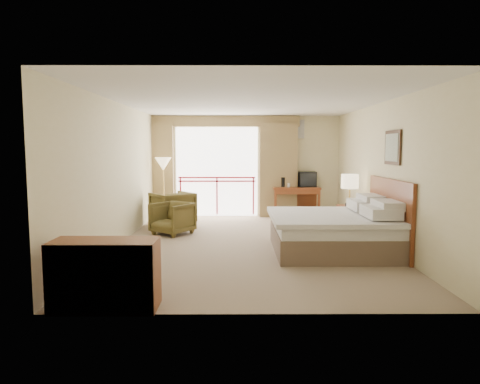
{
  "coord_description": "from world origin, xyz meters",
  "views": [
    {
      "loc": [
        -0.23,
        -8.08,
        1.83
      ],
      "look_at": [
        -0.19,
        0.4,
        0.97
      ],
      "focal_mm": 32.0,
      "sensor_mm": 36.0,
      "label": 1
    }
  ],
  "objects_px": {
    "wastebasket": "(281,216)",
    "side_table": "(168,212)",
    "dresser": "(105,275)",
    "bed": "(335,231)",
    "armchair_near": "(173,234)",
    "table_lamp": "(350,182)",
    "floor_lamp": "(163,166)",
    "tv": "(307,179)",
    "nightstand": "(349,220)",
    "desk": "(296,193)",
    "armchair_far": "(173,225)"
  },
  "relations": [
    {
      "from": "armchair_far",
      "to": "wastebasket",
      "type": "bearing_deg",
      "value": 151.81
    },
    {
      "from": "nightstand",
      "to": "wastebasket",
      "type": "relative_size",
      "value": 1.92
    },
    {
      "from": "wastebasket",
      "to": "armchair_far",
      "type": "height_order",
      "value": "armchair_far"
    },
    {
      "from": "tv",
      "to": "dresser",
      "type": "xyz_separation_m",
      "value": [
        -3.37,
        -6.57,
        -0.62
      ]
    },
    {
      "from": "table_lamp",
      "to": "wastebasket",
      "type": "xyz_separation_m",
      "value": [
        -1.31,
        1.52,
        -0.96
      ]
    },
    {
      "from": "tv",
      "to": "wastebasket",
      "type": "distance_m",
      "value": 1.39
    },
    {
      "from": "desk",
      "to": "armchair_far",
      "type": "bearing_deg",
      "value": -161.44
    },
    {
      "from": "side_table",
      "to": "floor_lamp",
      "type": "xyz_separation_m",
      "value": [
        -0.3,
        1.22,
        0.99
      ]
    },
    {
      "from": "desk",
      "to": "side_table",
      "type": "xyz_separation_m",
      "value": [
        -3.16,
        -1.7,
        -0.24
      ]
    },
    {
      "from": "nightstand",
      "to": "tv",
      "type": "height_order",
      "value": "tv"
    },
    {
      "from": "floor_lamp",
      "to": "tv",
      "type": "bearing_deg",
      "value": 6.39
    },
    {
      "from": "armchair_far",
      "to": "side_table",
      "type": "xyz_separation_m",
      "value": [
        -0.04,
        -0.46,
        0.39
      ]
    },
    {
      "from": "desk",
      "to": "armchair_far",
      "type": "height_order",
      "value": "desk"
    },
    {
      "from": "wastebasket",
      "to": "floor_lamp",
      "type": "distance_m",
      "value": 3.24
    },
    {
      "from": "armchair_far",
      "to": "desk",
      "type": "bearing_deg",
      "value": 164.76
    },
    {
      "from": "wastebasket",
      "to": "side_table",
      "type": "distance_m",
      "value": 2.83
    },
    {
      "from": "tv",
      "to": "dresser",
      "type": "relative_size",
      "value": 0.38
    },
    {
      "from": "side_table",
      "to": "armchair_far",
      "type": "bearing_deg",
      "value": 85.08
    },
    {
      "from": "bed",
      "to": "side_table",
      "type": "height_order",
      "value": "bed"
    },
    {
      "from": "armchair_near",
      "to": "side_table",
      "type": "distance_m",
      "value": 0.77
    },
    {
      "from": "armchair_near",
      "to": "dresser",
      "type": "height_order",
      "value": "dresser"
    },
    {
      "from": "dresser",
      "to": "side_table",
      "type": "bearing_deg",
      "value": 92.89
    },
    {
      "from": "armchair_near",
      "to": "floor_lamp",
      "type": "distance_m",
      "value": 2.37
    },
    {
      "from": "bed",
      "to": "armchair_near",
      "type": "bearing_deg",
      "value": 153.38
    },
    {
      "from": "table_lamp",
      "to": "side_table",
      "type": "xyz_separation_m",
      "value": [
        -3.99,
        0.66,
        -0.73
      ]
    },
    {
      "from": "side_table",
      "to": "dresser",
      "type": "xyz_separation_m",
      "value": [
        0.09,
        -4.93,
        0.01
      ]
    },
    {
      "from": "side_table",
      "to": "desk",
      "type": "bearing_deg",
      "value": 28.27
    },
    {
      "from": "desk",
      "to": "tv",
      "type": "distance_m",
      "value": 0.49
    },
    {
      "from": "wastebasket",
      "to": "side_table",
      "type": "xyz_separation_m",
      "value": [
        -2.68,
        -0.86,
        0.23
      ]
    },
    {
      "from": "floor_lamp",
      "to": "armchair_near",
      "type": "bearing_deg",
      "value": -74.94
    },
    {
      "from": "armchair_near",
      "to": "desk",
      "type": "bearing_deg",
      "value": 73.29
    },
    {
      "from": "armchair_far",
      "to": "floor_lamp",
      "type": "relative_size",
      "value": 0.55
    },
    {
      "from": "tv",
      "to": "armchair_far",
      "type": "distance_m",
      "value": 3.76
    },
    {
      "from": "table_lamp",
      "to": "nightstand",
      "type": "bearing_deg",
      "value": -90.0
    },
    {
      "from": "desk",
      "to": "armchair_far",
      "type": "distance_m",
      "value": 3.42
    },
    {
      "from": "wastebasket",
      "to": "armchair_far",
      "type": "xyz_separation_m",
      "value": [
        -2.64,
        -0.41,
        -0.16
      ]
    },
    {
      "from": "table_lamp",
      "to": "armchair_near",
      "type": "distance_m",
      "value": 3.95
    },
    {
      "from": "bed",
      "to": "wastebasket",
      "type": "distance_m",
      "value": 3.15
    },
    {
      "from": "bed",
      "to": "tv",
      "type": "xyz_separation_m",
      "value": [
        0.12,
        3.85,
        0.64
      ]
    },
    {
      "from": "table_lamp",
      "to": "floor_lamp",
      "type": "height_order",
      "value": "floor_lamp"
    },
    {
      "from": "floor_lamp",
      "to": "wastebasket",
      "type": "bearing_deg",
      "value": -6.78
    },
    {
      "from": "tv",
      "to": "side_table",
      "type": "xyz_separation_m",
      "value": [
        -3.46,
        -1.64,
        -0.62
      ]
    },
    {
      "from": "wastebasket",
      "to": "tv",
      "type": "bearing_deg",
      "value": 44.76
    },
    {
      "from": "table_lamp",
      "to": "armchair_near",
      "type": "xyz_separation_m",
      "value": [
        -3.79,
        0.02,
        -1.12
      ]
    },
    {
      "from": "desk",
      "to": "wastebasket",
      "type": "bearing_deg",
      "value": -123.1
    },
    {
      "from": "table_lamp",
      "to": "dresser",
      "type": "distance_m",
      "value": 5.83
    },
    {
      "from": "nightstand",
      "to": "floor_lamp",
      "type": "height_order",
      "value": "floor_lamp"
    },
    {
      "from": "table_lamp",
      "to": "floor_lamp",
      "type": "distance_m",
      "value": 4.69
    },
    {
      "from": "table_lamp",
      "to": "bed",
      "type": "bearing_deg",
      "value": -112.84
    },
    {
      "from": "nightstand",
      "to": "table_lamp",
      "type": "xyz_separation_m",
      "value": [
        0.0,
        0.05,
        0.81
      ]
    }
  ]
}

